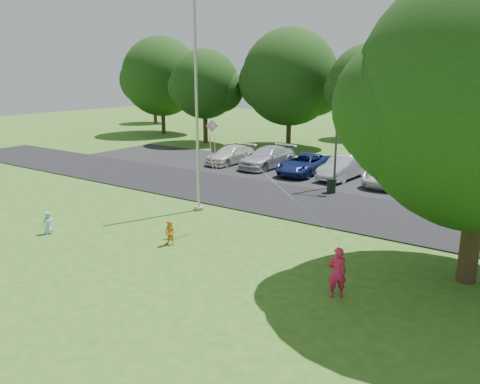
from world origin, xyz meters
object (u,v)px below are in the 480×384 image
Objects in this scene: trash_can at (331,186)px; woman at (337,272)px; street_lamp at (342,121)px; kite at (216,140)px; flagpole at (197,126)px; child_blue at (48,223)px; child_yellow at (170,233)px.

woman reaches higher than trash_can.
street_lamp reaches higher than kite.
flagpole is 11.86× the size of trash_can.
trash_can is 14.85m from child_blue.
trash_can is 0.88× the size of child_blue.
kite is (2.75, -2.14, -0.18)m from flagpole.
street_lamp is at bearing 96.23° from trash_can.
child_blue is 0.14× the size of kite.
child_blue is at bearing -118.68° from trash_can.
street_lamp is 4.07× the size of woman.
flagpole reaches higher than street_lamp.
woman is 7.77m from kite.
kite reaches higher than woman.
woman is at bearing -65.51° from child_blue.
flagpole is at bearing -64.12° from woman.
child_yellow is at bearing -111.43° from street_lamp.
woman is at bearing -80.47° from street_lamp.
child_blue is at bearing -129.09° from street_lamp.
woman is 0.23× the size of kite.
street_lamp is at bearing -8.59° from child_blue.
child_yellow is 5.53m from child_blue.
flagpole is 1.41× the size of kite.
child_yellow is 4.19m from kite.
woman reaches higher than child_blue.
street_lamp is 6.82× the size of child_blue.
woman is at bearing -58.79° from kite.
trash_can is 9.62m from kite.
child_yellow is 0.14× the size of kite.
child_blue is at bearing 178.96° from kite.
woman is 7.19m from child_yellow.
child_yellow is at bearing -141.69° from kite.
flagpole is 3.49m from kite.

